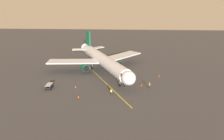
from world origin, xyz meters
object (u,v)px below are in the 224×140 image
Objects in this scene: ground_crew_marshaller at (125,84)px; ground_crew_wing_walker at (111,92)px; ground_crew_loader at (149,85)px; baggage_cart_near_nose at (49,86)px; safety_cone_nose_left at (76,87)px; safety_cone_wing_port at (141,85)px; airplane at (102,60)px; safety_cone_wing_starboard at (78,97)px; safety_cone_nose_right at (159,76)px.

ground_crew_marshaller is 6.14m from ground_crew_wing_walker.
baggage_cart_near_nose is (26.59, 1.84, -0.23)m from ground_crew_loader.
safety_cone_nose_left is 1.00× the size of safety_cone_wing_port.
airplane is at bearing -43.09° from ground_crew_loader.
safety_cone_wing_starboard is at bearing 20.45° from ground_crew_loader.
safety_cone_wing_port is (-4.47, -1.29, -0.61)m from ground_crew_marshaller.
ground_crew_wing_walker reaches higher than safety_cone_nose_left.
ground_crew_marshaller and ground_crew_loader have the same top height.
baggage_cart_near_nose is at bearing 8.02° from safety_cone_wing_port.
ground_crew_wing_walker is at bearing 39.23° from safety_cone_wing_port.
ground_crew_loader is 0.65× the size of baggage_cart_near_nose.
safety_cone_nose_right is (-4.06, -9.04, -0.61)m from ground_crew_loader.
ground_crew_wing_walker is 1.00× the size of ground_crew_loader.
ground_crew_wing_walker is at bearing 56.49° from ground_crew_marshaller.
ground_crew_wing_walker is 10.17m from safety_cone_wing_port.
safety_cone_nose_left is at bearing -21.99° from ground_crew_wing_walker.
safety_cone_wing_starboard is (15.69, 8.22, 0.00)m from safety_cone_wing_port.
safety_cone_wing_starboard is at bearing 35.74° from safety_cone_nose_right.
baggage_cart_near_nose is at bearing 19.54° from safety_cone_nose_right.
ground_crew_loader is at bearing -154.05° from ground_crew_wing_walker.
ground_crew_marshaller reaches higher than safety_cone_nose_left.
safety_cone_nose_right is (-23.83, -9.81, 0.00)m from safety_cone_nose_left.
baggage_cart_near_nose is 6.92m from safety_cone_nose_left.
safety_cone_nose_left is 6.18m from safety_cone_wing_starboard.
ground_crew_marshaller is 3.11× the size of safety_cone_wing_port.
safety_cone_nose_left is 1.00× the size of safety_cone_wing_starboard.
ground_crew_marshaller is at bearing -123.51° from ground_crew_wing_walker.
airplane is 21.86× the size of ground_crew_wing_walker.
baggage_cart_near_nose is (16.76, -2.95, -0.23)m from ground_crew_wing_walker.
safety_cone_nose_left is at bearing 67.92° from airplane.
safety_cone_wing_starboard is (17.66, 6.59, -0.61)m from ground_crew_loader.
safety_cone_wing_port is 17.71m from safety_cone_wing_starboard.
safety_cone_wing_port is at bearing -140.77° from ground_crew_wing_walker.
safety_cone_wing_starboard is (3.56, 19.78, -3.73)m from airplane.
safety_cone_nose_left and safety_cone_wing_port have the same top height.
ground_crew_loader is 3.11× the size of safety_cone_nose_right.
safety_cone_wing_starboard is (21.72, 15.63, 0.00)m from safety_cone_nose_right.
safety_cone_wing_port is (1.97, -1.63, -0.61)m from ground_crew_loader.
baggage_cart_near_nose is 10.12m from safety_cone_wing_starboard.
airplane is 20.44m from safety_cone_wing_starboard.
safety_cone_nose_right is at bearing -160.46° from baggage_cart_near_nose.
ground_crew_loader is 3.11× the size of safety_cone_wing_port.
safety_cone_nose_left is (9.93, -4.01, -0.61)m from ground_crew_wing_walker.
airplane is 67.98× the size of safety_cone_wing_starboard.
safety_cone_wing_port is (-7.86, -6.42, -0.61)m from ground_crew_wing_walker.
safety_cone_wing_starboard is at bearing 27.65° from safety_cone_wing_port.
ground_crew_wing_walker is (3.39, 5.12, 0.00)m from ground_crew_marshaller.
safety_cone_nose_left is 25.77m from safety_cone_nose_right.
safety_cone_nose_right is 9.55m from safety_cone_wing_port.
ground_crew_wing_walker is 0.65× the size of baggage_cart_near_nose.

